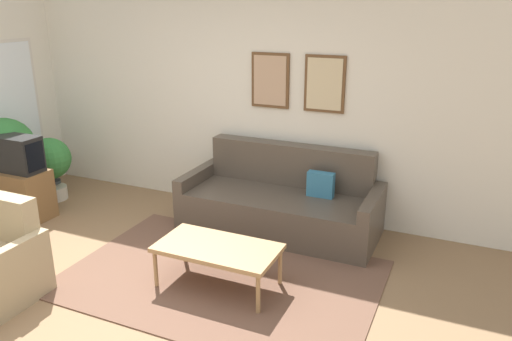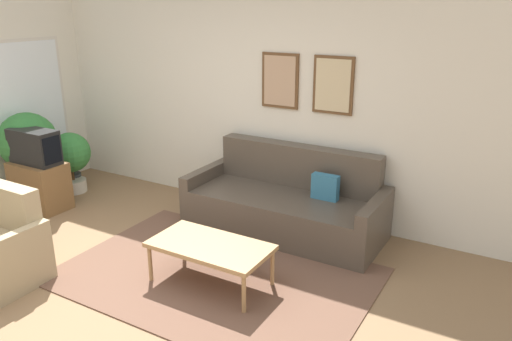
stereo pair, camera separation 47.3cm
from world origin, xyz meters
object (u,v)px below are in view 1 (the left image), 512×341
Objects in this scene: tv at (15,153)px; couch at (281,203)px; coffee_table at (218,250)px; potted_plant_tall at (5,151)px.

couch is at bearing 18.20° from tv.
couch is at bearing 86.82° from coffee_table.
potted_plant_tall is (-3.21, -0.74, 0.40)m from couch.
coffee_table is 1.68× the size of tv.
tv is at bearing 171.92° from coffee_table.
tv is 0.43m from potted_plant_tall.
couch is 2.01× the size of coffee_table.
coffee_table is at bearing -8.08° from tv.
potted_plant_tall is (-0.38, 0.19, -0.07)m from tv.
couch is 3.32m from potted_plant_tall.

